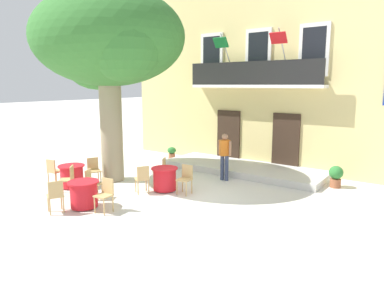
{
  "coord_description": "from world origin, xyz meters",
  "views": [
    {
      "loc": [
        6.25,
        -8.2,
        3.42
      ],
      "look_at": [
        -0.98,
        1.8,
        1.3
      ],
      "focal_mm": 32.62,
      "sensor_mm": 36.0,
      "label": 1
    }
  ],
  "objects_px": {
    "cafe_table_front": "(72,176)",
    "ground_planter_right": "(336,175)",
    "cafe_chair_front_0": "(69,178)",
    "cafe_chair_near_tree_0": "(105,193)",
    "cafe_chair_middle_0": "(142,178)",
    "cafe_chair_near_tree_1": "(92,182)",
    "pedestrian_near_entrance": "(225,154)",
    "cafe_table_near_tree": "(84,194)",
    "cafe_chair_near_tree_2": "(56,194)",
    "cafe_chair_front_2": "(54,170)",
    "ground_planter_left": "(172,153)",
    "cafe_chair_middle_2": "(167,169)",
    "plane_tree": "(107,43)",
    "cafe_chair_front_1": "(94,169)",
    "cafe_chair_middle_1": "(186,177)",
    "cafe_table_middle": "(165,179)"
  },
  "relations": [
    {
      "from": "pedestrian_near_entrance",
      "to": "cafe_chair_near_tree_0",
      "type": "bearing_deg",
      "value": -102.11
    },
    {
      "from": "cafe_table_near_tree",
      "to": "cafe_chair_front_1",
      "type": "distance_m",
      "value": 2.41
    },
    {
      "from": "cafe_table_middle",
      "to": "cafe_chair_middle_1",
      "type": "distance_m",
      "value": 0.77
    },
    {
      "from": "cafe_chair_middle_0",
      "to": "pedestrian_near_entrance",
      "type": "bearing_deg",
      "value": 66.15
    },
    {
      "from": "cafe_chair_front_1",
      "to": "cafe_chair_middle_2",
      "type": "bearing_deg",
      "value": 35.33
    },
    {
      "from": "cafe_chair_middle_2",
      "to": "cafe_table_front",
      "type": "distance_m",
      "value": 3.19
    },
    {
      "from": "cafe_chair_near_tree_1",
      "to": "cafe_chair_near_tree_2",
      "type": "height_order",
      "value": "same"
    },
    {
      "from": "cafe_chair_near_tree_2",
      "to": "cafe_chair_front_2",
      "type": "xyz_separation_m",
      "value": [
        -2.43,
        1.5,
        0.0
      ]
    },
    {
      "from": "cafe_table_middle",
      "to": "cafe_chair_near_tree_2",
      "type": "bearing_deg",
      "value": -107.6
    },
    {
      "from": "cafe_chair_front_1",
      "to": "ground_planter_left",
      "type": "height_order",
      "value": "cafe_chair_front_1"
    },
    {
      "from": "cafe_chair_front_0",
      "to": "ground_planter_right",
      "type": "bearing_deg",
      "value": 40.79
    },
    {
      "from": "cafe_chair_near_tree_1",
      "to": "cafe_table_middle",
      "type": "relative_size",
      "value": 1.05
    },
    {
      "from": "cafe_chair_middle_2",
      "to": "cafe_chair_front_1",
      "type": "xyz_separation_m",
      "value": [
        -2.07,
        -1.47,
        0.0
      ]
    },
    {
      "from": "cafe_chair_front_0",
      "to": "cafe_chair_front_1",
      "type": "xyz_separation_m",
      "value": [
        -0.32,
        1.22,
        0.0
      ]
    },
    {
      "from": "cafe_table_near_tree",
      "to": "cafe_chair_near_tree_0",
      "type": "bearing_deg",
      "value": 11.31
    },
    {
      "from": "cafe_table_near_tree",
      "to": "cafe_chair_near_tree_2",
      "type": "xyz_separation_m",
      "value": [
        -0.24,
        -0.71,
        0.14
      ]
    },
    {
      "from": "cafe_chair_near_tree_0",
      "to": "cafe_chair_near_tree_1",
      "type": "bearing_deg",
      "value": 158.17
    },
    {
      "from": "plane_tree",
      "to": "cafe_chair_middle_2",
      "type": "height_order",
      "value": "plane_tree"
    },
    {
      "from": "cafe_chair_near_tree_0",
      "to": "pedestrian_near_entrance",
      "type": "relative_size",
      "value": 0.54
    },
    {
      "from": "cafe_table_near_tree",
      "to": "cafe_chair_near_tree_1",
      "type": "height_order",
      "value": "cafe_chair_near_tree_1"
    },
    {
      "from": "cafe_table_near_tree",
      "to": "cafe_chair_front_0",
      "type": "relative_size",
      "value": 0.95
    },
    {
      "from": "cafe_chair_front_2",
      "to": "ground_planter_left",
      "type": "distance_m",
      "value": 5.44
    },
    {
      "from": "cafe_table_front",
      "to": "cafe_chair_front_1",
      "type": "bearing_deg",
      "value": 71.16
    },
    {
      "from": "ground_planter_right",
      "to": "cafe_table_near_tree",
      "type": "bearing_deg",
      "value": -130.14
    },
    {
      "from": "cafe_chair_near_tree_2",
      "to": "cafe_chair_middle_0",
      "type": "bearing_deg",
      "value": 74.94
    },
    {
      "from": "cafe_chair_near_tree_1",
      "to": "cafe_chair_middle_0",
      "type": "distance_m",
      "value": 1.54
    },
    {
      "from": "cafe_table_front",
      "to": "pedestrian_near_entrance",
      "type": "bearing_deg",
      "value": 45.71
    },
    {
      "from": "cafe_chair_middle_0",
      "to": "cafe_chair_middle_1",
      "type": "height_order",
      "value": "same"
    },
    {
      "from": "cafe_chair_front_0",
      "to": "ground_planter_right",
      "type": "distance_m",
      "value": 8.71
    },
    {
      "from": "cafe_chair_near_tree_1",
      "to": "cafe_chair_near_tree_2",
      "type": "relative_size",
      "value": 1.0
    },
    {
      "from": "ground_planter_left",
      "to": "pedestrian_near_entrance",
      "type": "height_order",
      "value": "pedestrian_near_entrance"
    },
    {
      "from": "cafe_chair_near_tree_1",
      "to": "ground_planter_left",
      "type": "distance_m",
      "value": 5.73
    },
    {
      "from": "cafe_chair_near_tree_2",
      "to": "cafe_chair_front_2",
      "type": "bearing_deg",
      "value": 148.26
    },
    {
      "from": "cafe_chair_middle_2",
      "to": "cafe_chair_front_2",
      "type": "bearing_deg",
      "value": -141.97
    },
    {
      "from": "cafe_chair_front_0",
      "to": "ground_planter_right",
      "type": "xyz_separation_m",
      "value": [
        6.59,
        5.69,
        -0.12
      ]
    },
    {
      "from": "cafe_chair_front_0",
      "to": "cafe_chair_front_2",
      "type": "bearing_deg",
      "value": 166.72
    },
    {
      "from": "cafe_table_front",
      "to": "ground_planter_right",
      "type": "bearing_deg",
      "value": 35.94
    },
    {
      "from": "cafe_chair_near_tree_2",
      "to": "cafe_table_middle",
      "type": "xyz_separation_m",
      "value": [
        1.03,
        3.26,
        -0.14
      ]
    },
    {
      "from": "plane_tree",
      "to": "cafe_chair_front_2",
      "type": "height_order",
      "value": "plane_tree"
    },
    {
      "from": "pedestrian_near_entrance",
      "to": "cafe_table_near_tree",
      "type": "bearing_deg",
      "value": -109.97
    },
    {
      "from": "cafe_chair_near_tree_0",
      "to": "pedestrian_near_entrance",
      "type": "bearing_deg",
      "value": 77.89
    },
    {
      "from": "cafe_chair_near_tree_0",
      "to": "cafe_chair_middle_0",
      "type": "relative_size",
      "value": 1.0
    },
    {
      "from": "cafe_chair_middle_0",
      "to": "cafe_chair_near_tree_0",
      "type": "bearing_deg",
      "value": -80.62
    },
    {
      "from": "cafe_chair_middle_0",
      "to": "cafe_chair_front_2",
      "type": "relative_size",
      "value": 1.0
    },
    {
      "from": "cafe_chair_near_tree_1",
      "to": "cafe_chair_front_1",
      "type": "xyz_separation_m",
      "value": [
        -1.27,
        1.08,
        0.0
      ]
    },
    {
      "from": "plane_tree",
      "to": "ground_planter_left",
      "type": "height_order",
      "value": "plane_tree"
    },
    {
      "from": "ground_planter_right",
      "to": "cafe_chair_near_tree_0",
      "type": "bearing_deg",
      "value": -126.55
    },
    {
      "from": "cafe_chair_middle_2",
      "to": "cafe_table_front",
      "type": "relative_size",
      "value": 1.05
    },
    {
      "from": "cafe_table_front",
      "to": "cafe_chair_front_0",
      "type": "bearing_deg",
      "value": -41.77
    },
    {
      "from": "cafe_chair_middle_2",
      "to": "cafe_table_middle",
      "type": "bearing_deg",
      "value": -56.1
    }
  ]
}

